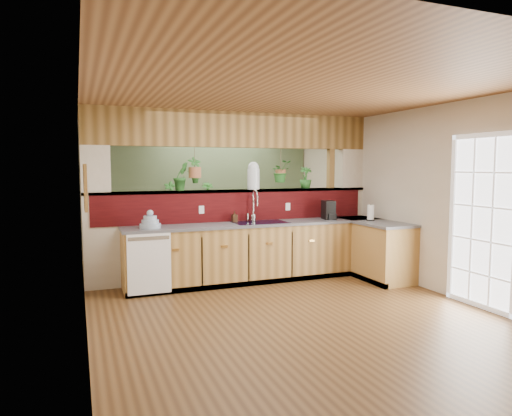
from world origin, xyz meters
name	(u,v)px	position (x,y,z in m)	size (l,w,h in m)	color
ground	(270,298)	(0.00, 0.00, 0.00)	(4.60, 7.00, 0.01)	#4E3218
ceiling	(271,100)	(0.00, 0.00, 2.60)	(4.60, 7.00, 0.01)	brown
wall_back	(202,189)	(0.00, 3.50, 1.30)	(4.60, 0.02, 2.60)	beige
wall_front	(503,242)	(0.00, -3.50, 1.30)	(4.60, 0.02, 2.60)	beige
wall_left	(82,207)	(-2.30, 0.00, 1.30)	(0.02, 7.00, 2.60)	beige
wall_right	(412,197)	(2.30, 0.00, 1.30)	(0.02, 7.00, 2.60)	beige
pass_through_partition	(239,202)	(0.03, 1.35, 1.19)	(4.60, 0.21, 2.60)	beige
pass_through_ledge	(237,191)	(0.00, 1.35, 1.37)	(4.60, 0.21, 0.04)	brown
header_beam	(236,130)	(0.00, 1.35, 2.33)	(4.60, 0.15, 0.55)	brown
sage_backwall	(202,189)	(0.00, 3.48, 1.30)	(4.55, 0.02, 2.55)	#576B49
countertop	(297,250)	(0.84, 0.87, 0.45)	(4.14, 1.52, 0.90)	olive
dishwasher	(149,264)	(-1.48, 0.66, 0.46)	(0.58, 0.03, 0.82)	white
navy_sink	(260,227)	(0.25, 0.98, 0.82)	(0.82, 0.50, 0.18)	black
french_door	(482,224)	(2.27, -1.30, 1.05)	(0.06, 1.02, 2.16)	white
framed_print	(86,187)	(-2.27, -0.80, 1.55)	(0.04, 0.35, 0.45)	olive
faucet	(254,204)	(0.21, 1.13, 1.17)	(0.22, 0.22, 0.50)	#B7B7B2
dish_stack	(150,222)	(-1.42, 0.91, 0.98)	(0.29, 0.29, 0.26)	#90A3BB
soap_dispenser	(234,217)	(-0.11, 1.15, 0.99)	(0.08, 0.08, 0.17)	#372214
coffee_maker	(329,211)	(1.44, 0.95, 1.04)	(0.16, 0.27, 0.30)	black
paper_towel	(371,213)	(1.96, 0.55, 1.02)	(0.12, 0.12, 0.27)	black
glass_jar	(253,176)	(0.28, 1.35, 1.61)	(0.20, 0.20, 0.44)	silver
ledge_plant_left	(181,176)	(-0.88, 1.35, 1.61)	(0.24, 0.19, 0.43)	#235D20
ledge_plant_right	(306,178)	(1.22, 1.35, 1.57)	(0.20, 0.20, 0.36)	#235D20
hanging_plant_a	(195,162)	(-0.67, 1.35, 1.83)	(0.24, 0.19, 0.53)	brown
hanging_plant_b	(281,162)	(0.76, 1.35, 1.83)	(0.34, 0.30, 0.49)	brown
shelving_console	(195,231)	(-0.22, 3.25, 0.50)	(1.55, 0.41, 1.04)	black
shelf_plant_a	(170,193)	(-0.69, 3.25, 1.25)	(0.24, 0.17, 0.46)	#235D20
shelf_plant_b	(207,193)	(0.04, 3.25, 1.23)	(0.24, 0.24, 0.43)	#235D20
floor_plant	(251,246)	(0.49, 2.02, 0.34)	(0.62, 0.53, 0.68)	#235D20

